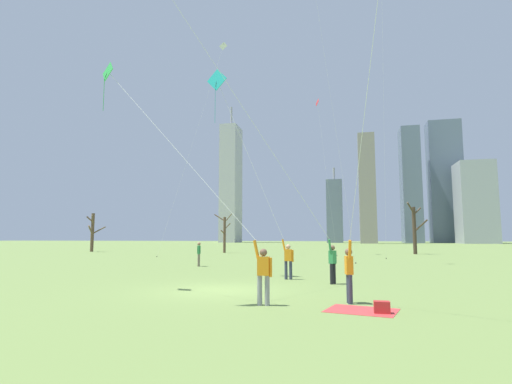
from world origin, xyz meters
TOP-DOWN VIEW (x-y plane):
  - ground_plane at (0.00, 0.00)m, footprint 400.00×400.00m
  - kite_flyer_midfield_left_teal at (1.13, 4.51)m, footprint 4.69×0.94m
  - kite_flyer_foreground_left_purple at (3.14, 2.03)m, footprint 7.39×7.58m
  - kite_flyer_far_back_green at (1.50, -2.71)m, footprint 7.32×2.34m
  - kite_flyer_midfield_center_orange at (5.11, -3.22)m, footprint 2.62×7.25m
  - bystander_watching_nearby at (-5.24, 11.50)m, footprint 0.28×0.50m
  - distant_kite_high_overhead_red at (1.62, 31.95)m, footprint 2.20×2.72m
  - distant_kite_low_near_trees_white at (-9.23, 26.15)m, footprint 6.13×3.70m
  - picnic_spot at (5.28, -3.31)m, footprint 2.08×1.79m
  - bare_tree_center at (-29.80, 34.85)m, footprint 2.36×2.38m
  - bare_tree_left_of_center at (12.30, 36.09)m, footprint 2.35×2.35m
  - bare_tree_far_right_edge at (-10.78, 34.93)m, footprint 2.55×1.18m
  - skyline_wide_slab at (26.58, 136.53)m, footprint 6.33×10.18m
  - skyline_slender_spire at (-40.65, 138.30)m, footprint 6.51×10.95m
  - skyline_short_annex at (-0.24, 137.84)m, footprint 5.72×7.12m
  - skyline_mid_tower_left at (39.43, 142.65)m, footprint 11.32×7.88m
  - skyline_mid_tower_right at (44.72, 127.51)m, footprint 10.56×11.18m
  - skyline_tall_tower at (10.98, 122.97)m, footprint 5.34×6.49m

SIDE VIEW (x-z plane):
  - ground_plane at x=0.00m, z-range 0.00..0.00m
  - picnic_spot at x=5.28m, z-range -0.06..0.25m
  - bystander_watching_nearby at x=-5.24m, z-range 0.09..1.71m
  - kite_flyer_far_back_green at x=1.50m, z-range -2.65..6.26m
  - kite_flyer_foreground_left_purple at x=3.14m, z-range -4.21..9.20m
  - bare_tree_far_right_edge at x=-10.78m, z-range 0.03..4.97m
  - bare_tree_center at x=-29.80m, z-range 0.15..5.43m
  - kite_flyer_midfield_left_teal at x=1.13m, z-range -2.60..8.29m
  - bare_tree_left_of_center at x=12.30m, z-range -0.01..6.06m
  - kite_flyer_midfield_center_orange at x=5.11m, z-range -4.89..12.96m
  - skyline_short_annex at x=-0.24m, z-range -2.35..25.66m
  - skyline_mid_tower_right at x=44.72m, z-range 0.00..26.25m
  - distant_kite_high_overhead_red at x=1.62m, z-range 7.18..25.55m
  - skyline_tall_tower at x=10.98m, z-range 0.00..36.38m
  - distant_kite_low_near_trees_white at x=-9.23m, z-range 8.41..32.15m
  - skyline_wide_slab at x=26.58m, z-range 0.00..40.99m
  - skyline_mid_tower_left at x=39.43m, z-range 0.00..44.39m
  - skyline_slender_spire at x=-40.65m, z-range -4.10..50.59m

